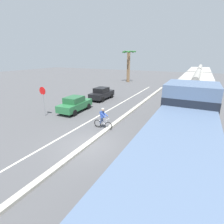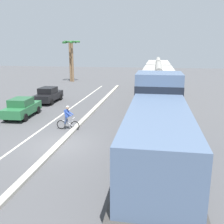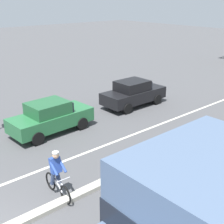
# 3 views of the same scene
# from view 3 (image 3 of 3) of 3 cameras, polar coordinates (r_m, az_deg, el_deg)

# --- Properties ---
(median_curb) EXTENTS (0.36, 36.00, 0.16)m
(median_curb) POSITION_cam_3_polar(r_m,az_deg,el_deg) (12.54, 3.66, -10.33)
(median_curb) COLOR #B2AD9E
(median_curb) RESTS_ON ground
(lane_stripe) EXTENTS (0.14, 36.00, 0.01)m
(lane_stripe) POSITION_cam_3_polar(r_m,az_deg,el_deg) (14.16, -3.19, -6.83)
(lane_stripe) COLOR silver
(lane_stripe) RESTS_ON ground
(parked_car_green) EXTENTS (1.99, 4.28, 1.62)m
(parked_car_green) POSITION_cam_3_polar(r_m,az_deg,el_deg) (15.87, -11.15, -0.89)
(parked_car_green) COLOR #286B3D
(parked_car_green) RESTS_ON ground
(parked_car_black) EXTENTS (1.85, 4.21, 1.62)m
(parked_car_black) POSITION_cam_3_polar(r_m,az_deg,el_deg) (19.43, 3.93, 3.46)
(parked_car_black) COLOR black
(parked_car_black) RESTS_ON ground
(cyclist) EXTENTS (1.71, 0.48, 1.71)m
(cyclist) POSITION_cam_3_polar(r_m,az_deg,el_deg) (10.89, -10.10, -11.32)
(cyclist) COLOR black
(cyclist) RESTS_ON ground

